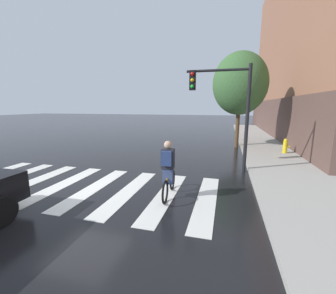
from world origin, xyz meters
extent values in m
plane|color=black|center=(0.00, 0.00, 0.00)|extent=(120.00, 120.00, 0.00)
cube|color=silver|center=(-3.18, 0.00, 0.01)|extent=(0.55, 3.80, 0.01)
cube|color=silver|center=(-1.97, 0.00, 0.01)|extent=(0.55, 3.80, 0.01)
cube|color=silver|center=(-0.75, 0.00, 0.01)|extent=(0.55, 3.80, 0.01)
cube|color=silver|center=(0.46, 0.00, 0.01)|extent=(0.55, 3.80, 0.01)
cube|color=silver|center=(1.67, 0.00, 0.01)|extent=(0.55, 3.80, 0.01)
cube|color=silver|center=(2.89, 0.00, 0.01)|extent=(0.55, 3.80, 0.01)
cube|color=silver|center=(4.10, 0.00, 0.01)|extent=(0.55, 3.80, 0.01)
cylinder|color=black|center=(-0.20, -2.56, 0.34)|extent=(0.25, 0.68, 0.68)
torus|color=black|center=(3.02, -0.53, 0.33)|extent=(0.10, 0.66, 0.66)
torus|color=black|center=(2.97, 0.52, 0.33)|extent=(0.10, 0.66, 0.66)
cylinder|color=orange|center=(2.99, -0.01, 0.61)|extent=(0.10, 0.89, 0.05)
cylinder|color=orange|center=(3.00, -0.17, 0.68)|extent=(0.04, 0.04, 0.45)
cube|color=#384772|center=(3.00, -0.17, 0.73)|extent=(0.29, 0.21, 0.56)
cube|color=#26262D|center=(3.00, -0.17, 1.18)|extent=(0.37, 0.26, 0.56)
sphere|color=tan|center=(3.00, -0.17, 1.58)|extent=(0.22, 0.22, 0.22)
cube|color=navy|center=(3.01, -0.34, 1.23)|extent=(0.29, 0.17, 0.40)
cylinder|color=black|center=(5.32, 3.07, 2.10)|extent=(0.14, 0.14, 4.20)
cylinder|color=black|center=(4.12, 3.07, 4.00)|extent=(2.40, 0.10, 0.10)
cube|color=black|center=(3.16, 3.07, 3.65)|extent=(0.24, 0.20, 0.76)
sphere|color=red|center=(3.16, 2.96, 3.89)|extent=(0.14, 0.14, 0.14)
sphere|color=gold|center=(3.16, 2.96, 3.65)|extent=(0.14, 0.14, 0.14)
sphere|color=green|center=(3.16, 2.96, 3.41)|extent=(0.14, 0.14, 0.14)
cylinder|color=gold|center=(7.66, 6.81, 0.47)|extent=(0.22, 0.22, 0.65)
sphere|color=gold|center=(7.66, 6.81, 0.84)|extent=(0.18, 0.18, 0.18)
cylinder|color=gold|center=(7.82, 6.81, 0.51)|extent=(0.12, 0.09, 0.09)
cylinder|color=#4C3823|center=(5.24, 8.68, 1.34)|extent=(0.24, 0.24, 2.67)
ellipsoid|color=#386033|center=(5.24, 8.68, 4.00)|extent=(3.32, 3.32, 3.82)
camera|label=1|loc=(4.55, -5.93, 2.64)|focal=23.28mm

